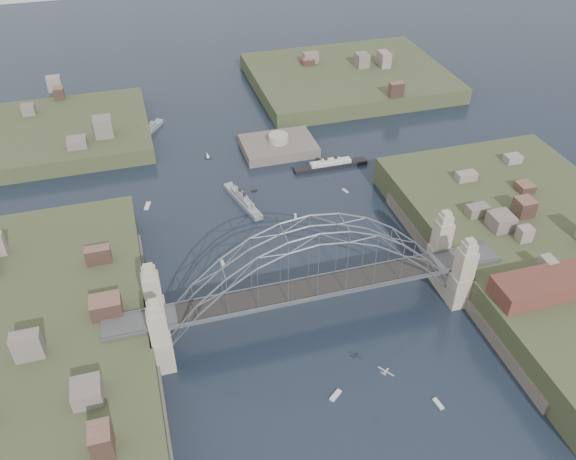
# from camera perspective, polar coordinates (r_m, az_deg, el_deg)

# --- Properties ---
(ground) EXTENTS (500.00, 500.00, 0.00)m
(ground) POSITION_cam_1_polar(r_m,az_deg,el_deg) (127.72, 2.27, -8.31)
(ground) COLOR black
(ground) RESTS_ON ground
(bridge) EXTENTS (84.00, 13.80, 24.60)m
(bridge) POSITION_cam_1_polar(r_m,az_deg,el_deg) (119.20, 2.41, -4.18)
(bridge) COLOR #444446
(bridge) RESTS_ON ground
(shore_west) EXTENTS (50.50, 90.00, 12.00)m
(shore_west) POSITION_cam_1_polar(r_m,az_deg,el_deg) (125.94, -24.00, -12.19)
(shore_west) COLOR #353D22
(shore_west) RESTS_ON ground
(shore_east) EXTENTS (50.50, 90.00, 12.00)m
(shore_east) POSITION_cam_1_polar(r_m,az_deg,el_deg) (150.41, 23.57, -2.75)
(shore_east) COLOR #353D22
(shore_east) RESTS_ON ground
(headland_nw) EXTENTS (60.00, 45.00, 9.00)m
(headland_nw) POSITION_cam_1_polar(r_m,az_deg,el_deg) (202.48, -21.72, 8.01)
(headland_nw) COLOR #353D22
(headland_nw) RESTS_ON ground
(headland_ne) EXTENTS (70.00, 55.00, 9.50)m
(headland_ne) POSITION_cam_1_polar(r_m,az_deg,el_deg) (228.52, 5.82, 13.91)
(headland_ne) COLOR #353D22
(headland_ne) RESTS_ON ground
(fort_island) EXTENTS (22.00, 16.00, 9.40)m
(fort_island) POSITION_cam_1_polar(r_m,az_deg,el_deg) (184.11, -0.91, 7.56)
(fort_island) COLOR #534A42
(fort_island) RESTS_ON ground
(wharf_shed) EXTENTS (20.00, 8.00, 4.00)m
(wharf_shed) POSITION_cam_1_polar(r_m,az_deg,el_deg) (130.22, 23.22, -4.97)
(wharf_shed) COLOR #592D26
(wharf_shed) RESTS_ON shore_east
(finger_pier) EXTENTS (4.00, 22.00, 1.40)m
(finger_pier) POSITION_cam_1_polar(r_m,az_deg,el_deg) (126.82, 23.95, -12.61)
(finger_pier) COLOR #444446
(finger_pier) RESTS_ON ground
(naval_cruiser_near) EXTENTS (7.05, 18.57, 5.56)m
(naval_cruiser_near) POSITION_cam_1_polar(r_m,az_deg,el_deg) (160.09, -4.38, 2.88)
(naval_cruiser_near) COLOR gray
(naval_cruiser_near) RESTS_ON ground
(naval_cruiser_far) EXTENTS (12.01, 15.72, 5.91)m
(naval_cruiser_far) POSITION_cam_1_polar(r_m,az_deg,el_deg) (197.64, -13.39, 9.16)
(naval_cruiser_far) COLOR gray
(naval_cruiser_far) RESTS_ON ground
(ocean_liner) EXTENTS (22.11, 3.03, 5.43)m
(ocean_liner) POSITION_cam_1_polar(r_m,az_deg,el_deg) (175.29, 4.11, 6.24)
(ocean_liner) COLOR black
(ocean_liner) RESTS_ON ground
(aeroplane) EXTENTS (2.13, 2.83, 0.48)m
(aeroplane) POSITION_cam_1_polar(r_m,az_deg,el_deg) (109.99, 9.33, -13.31)
(aeroplane) COLOR #B3B5BA
(small_boat_a) EXTENTS (1.28, 2.77, 1.43)m
(small_boat_a) POSITION_cam_1_polar(r_m,az_deg,el_deg) (141.15, -6.39, -3.05)
(small_boat_a) COLOR beige
(small_boat_a) RESTS_ON ground
(small_boat_b) EXTENTS (1.10, 2.15, 0.45)m
(small_boat_b) POSITION_cam_1_polar(r_m,az_deg,el_deg) (154.71, 0.72, 1.30)
(small_boat_b) COLOR beige
(small_boat_b) RESTS_ON ground
(small_boat_c) EXTENTS (2.88, 2.51, 0.45)m
(small_boat_c) POSITION_cam_1_polar(r_m,az_deg,el_deg) (114.59, 4.59, -15.56)
(small_boat_c) COLOR beige
(small_boat_c) RESTS_ON ground
(small_boat_d) EXTENTS (1.35, 2.25, 0.45)m
(small_boat_d) POSITION_cam_1_polar(r_m,az_deg,el_deg) (165.31, 5.51, 3.75)
(small_boat_d) COLOR beige
(small_boat_d) RESTS_ON ground
(small_boat_e) EXTENTS (2.13, 3.64, 0.45)m
(small_boat_e) POSITION_cam_1_polar(r_m,az_deg,el_deg) (163.01, -13.35, 2.26)
(small_boat_e) COLOR beige
(small_boat_e) RESTS_ON ground
(small_boat_f) EXTENTS (1.70, 1.11, 0.45)m
(small_boat_f) POSITION_cam_1_polar(r_m,az_deg,el_deg) (164.94, -3.25, 3.79)
(small_boat_f) COLOR beige
(small_boat_f) RESTS_ON ground
(small_boat_g) EXTENTS (1.25, 2.68, 0.45)m
(small_boat_g) POSITION_cam_1_polar(r_m,az_deg,el_deg) (116.44, 14.23, -15.88)
(small_boat_g) COLOR beige
(small_boat_g) RESTS_ON ground
(small_boat_h) EXTENTS (1.86, 1.27, 2.38)m
(small_boat_h) POSITION_cam_1_polar(r_m,az_deg,el_deg) (180.86, -7.74, 7.10)
(small_boat_h) COLOR beige
(small_boat_h) RESTS_ON ground
(small_boat_i) EXTENTS (2.10, 2.65, 0.45)m
(small_boat_i) POSITION_cam_1_polar(r_m,az_deg,el_deg) (148.23, 14.00, -1.88)
(small_boat_i) COLOR beige
(small_boat_i) RESTS_ON ground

